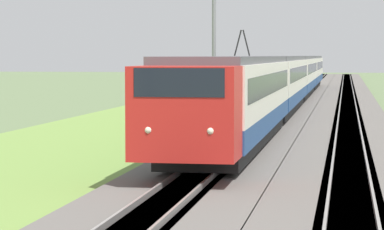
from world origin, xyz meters
TOP-DOWN VIEW (x-y plane):
  - ballast_main at (50.00, 0.00)m, footprint 240.00×4.40m
  - ballast_adjacent at (50.00, -4.37)m, footprint 240.00×4.40m
  - track_main at (50.00, 0.00)m, footprint 240.00×1.57m
  - track_adjacent at (50.00, -4.37)m, footprint 240.00×1.57m
  - grass_verge at (50.00, 6.02)m, footprint 240.00×11.55m
  - passenger_train at (61.54, 0.00)m, footprint 85.74×2.99m
  - catenary_mast_mid at (44.79, 2.86)m, footprint 0.22×2.56m

SIDE VIEW (x-z plane):
  - grass_verge at x=50.00m, z-range 0.00..0.12m
  - ballast_main at x=50.00m, z-range 0.00..0.30m
  - ballast_adjacent at x=50.00m, z-range 0.00..0.30m
  - track_main at x=50.00m, z-range -0.07..0.38m
  - track_adjacent at x=50.00m, z-range -0.07..0.38m
  - passenger_train at x=61.54m, z-range -0.17..4.67m
  - catenary_mast_mid at x=44.79m, z-range 0.14..9.14m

